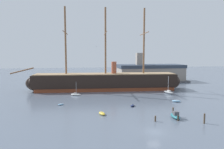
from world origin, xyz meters
name	(u,v)px	position (x,y,z in m)	size (l,w,h in m)	color
ground_plane	(154,132)	(0.00, 0.00, 0.00)	(400.00, 400.00, 0.00)	slate
tall_ship	(106,81)	(-3.55, 48.30, 3.79)	(72.30, 16.32, 34.76)	brown
dinghy_foreground_left	(102,113)	(-8.90, 13.08, 0.33)	(1.99, 2.97, 0.65)	gold
motorboat_foreground_right	(175,116)	(8.21, 7.47, 0.62)	(2.07, 4.30, 1.75)	#236670
dinghy_near_centre	(132,106)	(0.83, 19.76, 0.28)	(2.08, 2.52, 0.55)	#1E284C
dinghy_mid_left	(61,104)	(-20.20, 24.70, 0.22)	(1.99, 1.52, 0.43)	#7FB2D6
dinghy_mid_right	(176,101)	(16.25, 22.97, 0.33)	(2.97, 2.09, 0.64)	#7FB2D6
sailboat_alongside_bow	(76,94)	(-16.02, 38.48, 0.44)	(4.13, 2.71, 5.19)	silver
sailboat_alongside_stern	(169,92)	(19.85, 36.71, 0.58)	(3.01, 5.56, 6.94)	gray
dinghy_far_left	(47,88)	(-29.36, 57.12, 0.22)	(1.94, 1.19, 0.43)	gray
dinghy_far_right	(171,85)	(29.39, 54.36, 0.28)	(2.42, 2.40, 0.56)	#236670
dinghy_distant_centre	(115,84)	(3.40, 64.30, 0.28)	(1.75, 2.58, 0.56)	gray
mooring_piling_nearest	(155,119)	(2.58, 5.98, 0.65)	(0.38, 0.38, 1.31)	#4C3D2D
mooring_piling_left_pair	(173,112)	(8.26, 8.89, 1.13)	(0.38, 0.38, 2.27)	#4C3D2D
mooring_piling_right_pair	(204,118)	(12.84, 3.01, 1.13)	(0.37, 0.37, 2.26)	#4C3D2D
mooring_piling_midwater	(178,118)	(7.93, 5.57, 0.65)	(0.35, 0.35, 1.29)	#382B1E
dockside_warehouse_right	(150,73)	(25.13, 72.82, 4.79)	(39.78, 17.29, 16.15)	#565659
seagull_in_flight	(96,46)	(-8.41, 35.04, 18.12)	(0.49, 1.12, 0.13)	silver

